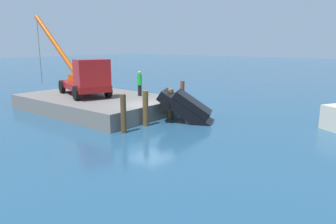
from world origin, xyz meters
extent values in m
plane|color=navy|center=(0.00, 0.00, 0.00)|extent=(200.00, 200.00, 0.00)
cube|color=slate|center=(-5.42, 0.00, 0.53)|extent=(11.37, 7.21, 1.06)
cube|color=maroon|center=(-6.43, -0.28, 1.79)|extent=(5.99, 4.00, 0.45)
cube|color=#AF1919|center=(-4.55, -0.94, 2.92)|extent=(2.19, 2.60, 1.82)
cylinder|color=black|center=(-4.22, 0.17, 1.56)|extent=(1.04, 0.61, 1.00)
cylinder|color=black|center=(-4.98, -2.01, 1.56)|extent=(1.04, 0.61, 1.00)
cylinder|color=black|center=(-7.88, 1.44, 1.56)|extent=(1.04, 0.61, 1.00)
cylinder|color=black|center=(-8.64, -0.73, 1.56)|extent=(1.04, 0.61, 1.00)
cylinder|color=#BF4C0C|center=(-10.31, 0.07, 4.75)|extent=(4.90, 0.77, 4.93)
cube|color=#BF4C0C|center=(-8.00, 0.26, 2.26)|extent=(1.00, 1.00, 0.50)
cylinder|color=#4C4C19|center=(-12.61, -0.13, 4.26)|extent=(0.04, 0.04, 5.66)
cylinder|color=black|center=(-2.96, 2.14, 1.47)|extent=(0.28, 0.28, 0.81)
cylinder|color=green|center=(-2.96, 2.14, 2.28)|extent=(0.34, 0.34, 0.81)
sphere|color=tan|center=(-2.96, 2.14, 2.80)|extent=(0.23, 0.23, 0.23)
cube|color=black|center=(2.14, 1.46, 0.53)|extent=(4.49, 3.42, 2.99)
cube|color=black|center=(2.25, 1.51, 1.12)|extent=(2.84, 2.47, 1.79)
cylinder|color=black|center=(2.78, 2.78, -0.59)|extent=(0.89, 0.59, 0.89)
cylinder|color=black|center=(3.57, 1.16, -0.59)|extent=(0.89, 0.59, 0.89)
cylinder|color=black|center=(0.41, 1.61, 1.13)|extent=(0.89, 0.59, 0.89)
cylinder|color=black|center=(1.20, 0.00, 1.13)|extent=(0.89, 0.59, 0.89)
cylinder|color=#50381F|center=(0.68, -2.99, 1.09)|extent=(0.32, 0.32, 2.17)
cylinder|color=brown|center=(0.62, -1.11, 1.08)|extent=(0.34, 0.34, 2.16)
cylinder|color=brown|center=(0.69, 1.23, 1.00)|extent=(0.35, 0.35, 2.00)
cylinder|color=brown|center=(0.68, 2.54, 1.20)|extent=(0.28, 0.28, 2.40)
camera|label=1|loc=(13.19, -14.67, 4.88)|focal=33.56mm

